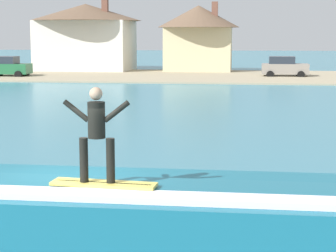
{
  "coord_description": "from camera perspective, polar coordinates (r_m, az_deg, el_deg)",
  "views": [
    {
      "loc": [
        3.6,
        -11.51,
        3.83
      ],
      "look_at": [
        1.58,
        4.07,
        1.42
      ],
      "focal_mm": 64.4,
      "sensor_mm": 36.0,
      "label": 1
    }
  ],
  "objects": [
    {
      "name": "ground_plane",
      "position": [
        12.65,
        -9.63,
        -9.03
      ],
      "size": [
        260.0,
        260.0,
        0.0
      ],
      "primitive_type": "plane",
      "color": "teal"
    },
    {
      "name": "wave_crest",
      "position": [
        11.78,
        -2.81,
        -7.75
      ],
      "size": [
        10.47,
        3.12,
        1.05
      ],
      "color": "#1B6980",
      "rests_on": "ground_plane"
    },
    {
      "name": "surfboard",
      "position": [
        11.27,
        -6.11,
        -5.47
      ],
      "size": [
        2.01,
        0.62,
        0.06
      ],
      "color": "#EAD159",
      "rests_on": "wave_crest"
    },
    {
      "name": "surfer",
      "position": [
        11.08,
        -6.77,
        -0.32
      ],
      "size": [
        1.25,
        0.32,
        1.77
      ],
      "color": "black",
      "rests_on": "surfboard"
    },
    {
      "name": "shoreline_bank",
      "position": [
        54.56,
        3.59,
        4.74
      ],
      "size": [
        120.0,
        16.19,
        0.13
      ],
      "color": "tan",
      "rests_on": "ground_plane"
    },
    {
      "name": "car_near_shore",
      "position": [
        55.55,
        -14.93,
        5.45
      ],
      "size": [
        3.83,
        2.13,
        1.86
      ],
      "color": "#23663D",
      "rests_on": "ground_plane"
    },
    {
      "name": "car_far_shore",
      "position": [
        54.48,
        10.94,
        5.53
      ],
      "size": [
        4.07,
        2.11,
        1.86
      ],
      "color": "gray",
      "rests_on": "ground_plane"
    },
    {
      "name": "house_with_chimney",
      "position": [
        63.59,
        -7.77,
        8.72
      ],
      "size": [
        11.49,
        11.49,
        7.43
      ],
      "color": "silver",
      "rests_on": "ground_plane"
    },
    {
      "name": "house_small_cottage",
      "position": [
        61.22,
        2.9,
        8.84
      ],
      "size": [
        8.21,
        8.21,
        6.96
      ],
      "color": "beige",
      "rests_on": "ground_plane"
    }
  ]
}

